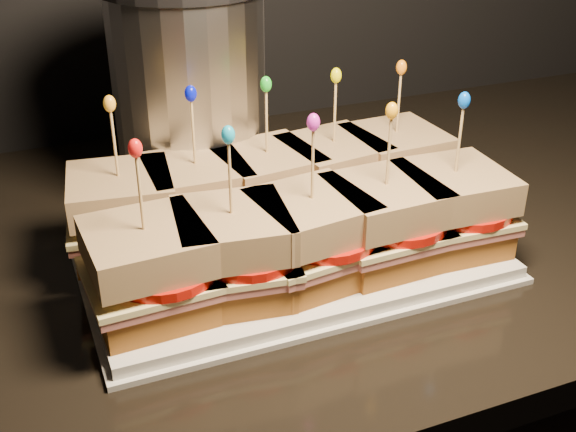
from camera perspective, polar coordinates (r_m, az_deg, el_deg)
name	(u,v)px	position (r m, az deg, el deg)	size (l,w,h in m)	color
granite_slab	(474,195)	(0.98, 14.52, 1.61)	(2.15, 0.71, 0.03)	black
platter	(288,254)	(0.77, 0.00, -3.04)	(0.42, 0.26, 0.02)	silver
platter_rim	(288,259)	(0.77, 0.00, -3.42)	(0.43, 0.27, 0.01)	silver
sandwich_0_bread_bot	(126,238)	(0.77, -12.69, -1.70)	(0.10, 0.10, 0.03)	#5D340F
sandwich_0_ham	(124,223)	(0.76, -12.83, -0.53)	(0.11, 0.11, 0.01)	#BC6456
sandwich_0_cheese	(123,217)	(0.76, -12.89, -0.07)	(0.11, 0.11, 0.01)	#F2E395
sandwich_0_tomato	(135,211)	(0.75, -11.97, 0.40)	(0.10, 0.10, 0.01)	red
sandwich_0_bread_top	(120,191)	(0.75, -13.12, 1.92)	(0.10, 0.10, 0.03)	#55310F
sandwich_0_pick	(115,148)	(0.73, -13.52, 5.27)	(0.00, 0.00, 0.09)	tan
sandwich_0_frill	(110,104)	(0.71, -13.92, 8.61)	(0.01, 0.01, 0.02)	#FEA922
sandwich_1_bread_bot	(199,224)	(0.78, -7.03, -0.64)	(0.10, 0.10, 0.03)	#5D340F
sandwich_1_ham	(198,209)	(0.78, -7.10, 0.52)	(0.11, 0.11, 0.01)	#BC6456
sandwich_1_cheese	(198,204)	(0.77, -7.13, 0.98)	(0.11, 0.11, 0.01)	#F2E395
sandwich_1_tomato	(210,198)	(0.77, -6.18, 1.45)	(0.10, 0.10, 0.01)	red
sandwich_1_bread_top	(196,179)	(0.76, -7.26, 2.95)	(0.10, 0.10, 0.03)	#55310F
sandwich_1_pick	(193,136)	(0.74, -7.48, 6.26)	(0.00, 0.00, 0.09)	tan
sandwich_1_frill	(191,94)	(0.73, -7.70, 9.57)	(0.01, 0.01, 0.02)	#050DDD
sandwich_2_bread_bot	(268,211)	(0.80, -1.60, 0.38)	(0.10, 0.10, 0.03)	#5D340F
sandwich_2_ham	(268,197)	(0.80, -1.62, 1.52)	(0.11, 0.11, 0.01)	#BC6456
sandwich_2_cheese	(268,191)	(0.79, -1.63, 1.97)	(0.11, 0.11, 0.01)	#F2E395
sandwich_2_tomato	(280,185)	(0.79, -0.66, 2.43)	(0.10, 0.10, 0.01)	red
sandwich_2_bread_top	(267,167)	(0.78, -1.65, 3.90)	(0.10, 0.10, 0.03)	#55310F
sandwich_2_pick	(267,126)	(0.76, -1.70, 7.15)	(0.00, 0.00, 0.09)	tan
sandwich_2_frill	(266,84)	(0.75, -1.75, 10.37)	(0.01, 0.01, 0.02)	green
sandwich_3_bread_bot	(332,199)	(0.83, 3.50, 1.33)	(0.10, 0.10, 0.03)	#5D340F
sandwich_3_ham	(333,185)	(0.82, 3.54, 2.44)	(0.11, 0.11, 0.01)	#BC6456
sandwich_3_cheese	(333,180)	(0.82, 3.55, 2.88)	(0.11, 0.11, 0.01)	#F2E395
sandwich_3_tomato	(345,174)	(0.82, 4.51, 3.32)	(0.10, 0.10, 0.01)	red
sandwich_3_bread_top	(333,156)	(0.81, 3.61, 4.76)	(0.10, 0.10, 0.03)	#55310F
sandwich_3_pick	(335,116)	(0.79, 3.72, 7.91)	(0.00, 0.00, 0.09)	tan
sandwich_3_frill	(336,75)	(0.78, 3.82, 11.02)	(0.01, 0.01, 0.02)	#E8E800
sandwich_4_bread_bot	(392,188)	(0.87, 8.24, 2.21)	(0.10, 0.10, 0.03)	#5D340F
sandwich_4_ham	(393,174)	(0.86, 8.32, 3.28)	(0.11, 0.11, 0.01)	#BC6456
sandwich_4_cheese	(394,169)	(0.86, 8.36, 3.71)	(0.11, 0.11, 0.01)	#F2E395
sandwich_4_tomato	(406,163)	(0.85, 9.29, 4.13)	(0.10, 0.10, 0.01)	red
sandwich_4_bread_top	(396,146)	(0.84, 8.49, 5.52)	(0.10, 0.10, 0.03)	#55310F
sandwich_4_pick	(398,107)	(0.83, 8.72, 8.54)	(0.00, 0.00, 0.09)	tan
sandwich_4_frill	(401,67)	(0.81, 8.95, 11.53)	(0.01, 0.01, 0.02)	orange
sandwich_5_bread_bot	(151,298)	(0.67, -10.75, -6.38)	(0.10, 0.10, 0.03)	#5D340F
sandwich_5_ham	(149,281)	(0.66, -10.89, -5.10)	(0.11, 0.11, 0.01)	#BC6456
sandwich_5_cheese	(149,275)	(0.66, -10.94, -4.58)	(0.11, 0.11, 0.01)	#F2E395
sandwich_5_tomato	(163,268)	(0.65, -9.85, -4.09)	(0.10, 0.10, 0.01)	red
sandwich_5_bread_top	(146,246)	(0.64, -11.18, -2.37)	(0.10, 0.10, 0.03)	#55310F
sandwich_5_pick	(141,198)	(0.62, -11.57, 1.41)	(0.00, 0.00, 0.09)	tan
sandwich_5_frill	(135,148)	(0.60, -11.98, 5.25)	(0.01, 0.01, 0.02)	red
sandwich_6_bread_bot	(234,280)	(0.68, -4.27, -5.05)	(0.10, 0.10, 0.03)	#5D340F
sandwich_6_ham	(234,264)	(0.68, -4.33, -3.78)	(0.11, 0.11, 0.01)	#BC6456
sandwich_6_cheese	(233,257)	(0.67, -4.35, -3.27)	(0.11, 0.11, 0.01)	#F2E395
sandwich_6_tomato	(247,251)	(0.67, -3.23, -2.77)	(0.10, 0.10, 0.01)	red
sandwich_6_bread_top	(232,230)	(0.66, -4.44, -1.09)	(0.10, 0.10, 0.03)	#55310F
sandwich_6_pick	(230,183)	(0.64, -4.59, 2.64)	(0.00, 0.00, 0.09)	tan
sandwich_6_frill	(228,135)	(0.62, -4.75, 6.41)	(0.01, 0.01, 0.02)	#1295BE
sandwich_7_bread_bot	(311,263)	(0.71, 1.82, -3.74)	(0.10, 0.10, 0.03)	#5D340F
sandwich_7_ham	(311,247)	(0.70, 1.84, -2.50)	(0.11, 0.11, 0.01)	#BC6456
sandwich_7_cheese	(311,241)	(0.70, 1.85, -2.00)	(0.11, 0.11, 0.01)	#F2E395
sandwich_7_tomato	(325,235)	(0.69, 2.97, -1.50)	(0.10, 0.10, 0.01)	red
sandwich_7_bread_top	(312,214)	(0.68, 1.89, 0.13)	(0.10, 0.10, 0.03)	#55310F
sandwich_7_pick	(313,169)	(0.66, 1.95, 3.76)	(0.00, 0.00, 0.09)	tan
sandwich_7_frill	(313,122)	(0.64, 2.02, 7.41)	(0.01, 0.01, 0.02)	#D524BD
sandwich_8_bread_bot	(382,248)	(0.74, 7.44, -2.49)	(0.10, 0.10, 0.03)	#5D340F
sandwich_8_ham	(383,232)	(0.73, 7.53, -1.29)	(0.11, 0.11, 0.01)	#BC6456
sandwich_8_cheese	(384,226)	(0.73, 7.56, -0.81)	(0.11, 0.11, 0.01)	#F2E395
sandwich_8_tomato	(398,220)	(0.73, 8.66, -0.32)	(0.10, 0.10, 0.01)	red
sandwich_8_bread_top	(385,200)	(0.71, 7.71, 1.25)	(0.10, 0.10, 0.03)	#55310F
sandwich_8_pick	(389,156)	(0.69, 7.95, 4.74)	(0.00, 0.00, 0.09)	tan
sandwich_8_frill	(392,111)	(0.68, 8.20, 8.23)	(0.01, 0.01, 0.02)	orange
sandwich_9_bread_bot	(448,233)	(0.78, 12.55, -1.33)	(0.10, 0.10, 0.03)	#5D340F
sandwich_9_ham	(450,218)	(0.77, 12.69, -0.18)	(0.11, 0.11, 0.01)	#BC6456
sandwich_9_cheese	(451,212)	(0.77, 12.74, 0.29)	(0.11, 0.11, 0.01)	#F2E395
sandwich_9_tomato	(465,206)	(0.77, 13.79, 0.75)	(0.10, 0.10, 0.01)	red
sandwich_9_bread_top	(454,187)	(0.75, 12.97, 2.26)	(0.10, 0.10, 0.03)	#55310F
sandwich_9_pick	(459,144)	(0.74, 13.36, 5.57)	(0.00, 0.00, 0.09)	tan
sandwich_9_frill	(464,100)	(0.72, 13.75, 8.88)	(0.01, 0.01, 0.02)	blue
appliance_base	(196,191)	(0.90, -7.26, 2.01)	(0.21, 0.18, 0.03)	#262628
appliance_body	(190,92)	(0.85, -7.78, 9.71)	(0.18, 0.18, 0.23)	silver
appliance	(190,95)	(0.85, -7.76, 9.43)	(0.21, 0.18, 0.27)	silver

